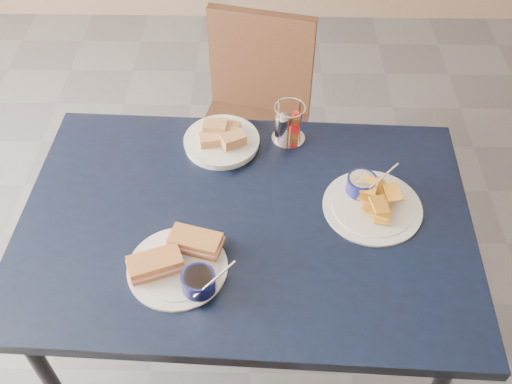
{
  "coord_description": "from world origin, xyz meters",
  "views": [
    {
      "loc": [
        0.04,
        -0.93,
        2.03
      ],
      "look_at": [
        0.02,
        0.17,
        0.82
      ],
      "focal_mm": 40.0,
      "sensor_mm": 36.0,
      "label": 1
    }
  ],
  "objects_px": {
    "dining_table": "(246,231)",
    "condiment_caddy": "(287,125)",
    "sandwich_plate": "(181,263)",
    "bread_basket": "(222,140)",
    "chair_far": "(251,108)",
    "plantain_plate": "(370,199)"
  },
  "relations": [
    {
      "from": "chair_far",
      "to": "condiment_caddy",
      "type": "bearing_deg",
      "value": -73.25
    },
    {
      "from": "dining_table",
      "to": "condiment_caddy",
      "type": "bearing_deg",
      "value": 69.98
    },
    {
      "from": "condiment_caddy",
      "to": "dining_table",
      "type": "bearing_deg",
      "value": -110.02
    },
    {
      "from": "plantain_plate",
      "to": "sandwich_plate",
      "type": "bearing_deg",
      "value": -155.28
    },
    {
      "from": "chair_far",
      "to": "bread_basket",
      "type": "relative_size",
      "value": 3.72
    },
    {
      "from": "bread_basket",
      "to": "condiment_caddy",
      "type": "xyz_separation_m",
      "value": [
        0.21,
        0.03,
        0.03
      ]
    },
    {
      "from": "dining_table",
      "to": "sandwich_plate",
      "type": "xyz_separation_m",
      "value": [
        -0.17,
        -0.18,
        0.08
      ]
    },
    {
      "from": "dining_table",
      "to": "condiment_caddy",
      "type": "relative_size",
      "value": 9.9
    },
    {
      "from": "chair_far",
      "to": "plantain_plate",
      "type": "xyz_separation_m",
      "value": [
        0.37,
        -0.72,
        0.25
      ]
    },
    {
      "from": "dining_table",
      "to": "bread_basket",
      "type": "bearing_deg",
      "value": 105.48
    },
    {
      "from": "chair_far",
      "to": "sandwich_plate",
      "type": "bearing_deg",
      "value": -99.41
    },
    {
      "from": "sandwich_plate",
      "to": "condiment_caddy",
      "type": "distance_m",
      "value": 0.6
    },
    {
      "from": "dining_table",
      "to": "sandwich_plate",
      "type": "height_order",
      "value": "sandwich_plate"
    },
    {
      "from": "plantain_plate",
      "to": "chair_far",
      "type": "bearing_deg",
      "value": 117.3
    },
    {
      "from": "chair_far",
      "to": "condiment_caddy",
      "type": "height_order",
      "value": "chair_far"
    },
    {
      "from": "chair_far",
      "to": "sandwich_plate",
      "type": "xyz_separation_m",
      "value": [
        -0.16,
        -0.97,
        0.26
      ]
    },
    {
      "from": "chair_far",
      "to": "sandwich_plate",
      "type": "relative_size",
      "value": 2.98
    },
    {
      "from": "sandwich_plate",
      "to": "condiment_caddy",
      "type": "xyz_separation_m",
      "value": [
        0.29,
        0.52,
        0.03
      ]
    },
    {
      "from": "plantain_plate",
      "to": "condiment_caddy",
      "type": "distance_m",
      "value": 0.37
    },
    {
      "from": "chair_far",
      "to": "bread_basket",
      "type": "bearing_deg",
      "value": -99.56
    },
    {
      "from": "sandwich_plate",
      "to": "bread_basket",
      "type": "height_order",
      "value": "sandwich_plate"
    },
    {
      "from": "chair_far",
      "to": "bread_basket",
      "type": "xyz_separation_m",
      "value": [
        -0.08,
        -0.47,
        0.26
      ]
    }
  ]
}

